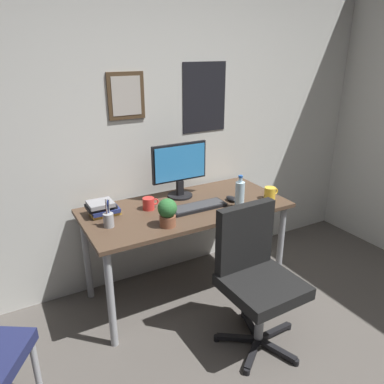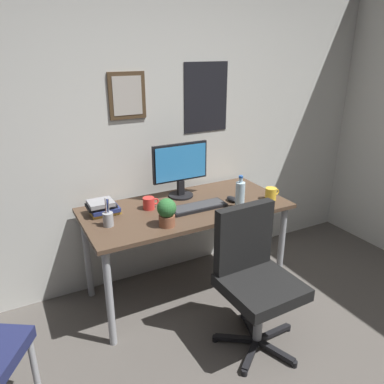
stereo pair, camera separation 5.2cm
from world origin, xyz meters
name	(u,v)px [view 1 (the left image)]	position (x,y,z in m)	size (l,w,h in m)	color
wall_back	(150,126)	(0.00, 2.15, 1.30)	(4.40, 0.10, 2.60)	silver
desk	(186,216)	(0.08, 1.71, 0.67)	(1.54, 0.72, 0.76)	#4C3828
office_chair	(255,271)	(0.22, 1.02, 0.53)	(0.55, 0.57, 0.95)	black
monitor	(180,168)	(0.13, 1.91, 1.00)	(0.46, 0.20, 0.43)	black
keyboard	(198,207)	(0.14, 1.63, 0.77)	(0.43, 0.15, 0.03)	black
computer_mouse	(231,199)	(0.44, 1.63, 0.77)	(0.06, 0.11, 0.04)	black
water_bottle	(240,194)	(0.42, 1.50, 0.86)	(0.07, 0.07, 0.25)	silver
coffee_mug_near	(270,193)	(0.73, 1.52, 0.80)	(0.13, 0.09, 0.10)	yellow
coffee_mug_far	(149,204)	(-0.18, 1.79, 0.80)	(0.13, 0.09, 0.09)	red
potted_plant	(167,212)	(-0.18, 1.47, 0.86)	(0.13, 0.13, 0.20)	brown
pen_cup	(108,219)	(-0.53, 1.65, 0.81)	(0.07, 0.07, 0.20)	#9EA0A5
book_stack_left	(103,208)	(-0.51, 1.86, 0.81)	(0.23, 0.16, 0.10)	gold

